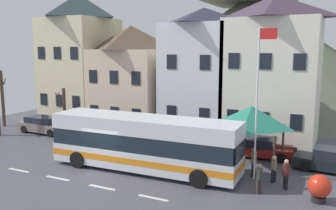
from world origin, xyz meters
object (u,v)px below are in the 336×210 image
bus_shelter (252,117)px  pedestrian_01 (274,169)px  parked_car_01 (44,125)px  parked_car_03 (116,132)px  pedestrian_02 (254,161)px  townhouse_03 (273,70)px  parked_car_00 (259,147)px  flagpole (258,95)px  townhouse_02 (203,72)px  public_bench (285,153)px  pedestrian_03 (286,173)px  pedestrian_00 (259,178)px  bare_tree_01 (64,113)px  harbour_buoy (319,187)px  transit_bus (144,144)px  bare_tree_00 (2,97)px  hilltop_castle (250,46)px  townhouse_01 (132,77)px  townhouse_00 (80,58)px

bus_shelter → pedestrian_01: bearing=-52.4°
parked_car_01 → parked_car_03: (6.69, 0.87, -0.06)m
pedestrian_02 → townhouse_03: bearing=94.3°
pedestrian_02 → parked_car_03: bearing=163.1°
parked_car_00 → flagpole: 5.90m
pedestrian_01 → flagpole: (-1.00, 0.12, 3.91)m
townhouse_02 → public_bench: (7.45, -4.78, -4.71)m
pedestrian_03 → flagpole: (-1.70, 0.71, 3.85)m
townhouse_02 → public_bench: townhouse_02 is taller
bus_shelter → flagpole: 2.90m
townhouse_03 → parked_car_00: size_ratio=2.49×
parked_car_01 → public_bench: parked_car_01 is taller
pedestrian_00 → public_bench: pedestrian_00 is taller
bus_shelter → parked_car_01: size_ratio=0.80×
bus_shelter → flagpole: flagpole is taller
parked_car_00 → bare_tree_01: size_ratio=1.08×
pedestrian_01 → harbour_buoy: size_ratio=1.12×
transit_bus → parked_car_03: bearing=134.7°
townhouse_02 → pedestrian_00: bearing=-56.9°
pedestrian_03 → bare_tree_00: size_ratio=0.29×
pedestrian_02 → bare_tree_00: bare_tree_00 is taller
bare_tree_00 → public_bench: bearing=1.8°
hilltop_castle → bare_tree_01: hilltop_castle is taller
townhouse_01 → parked_car_03: 6.25m
townhouse_01 → public_bench: size_ratio=6.11×
pedestrian_01 → hilltop_castle: bearing=106.3°
townhouse_02 → bare_tree_00: townhouse_02 is taller
townhouse_01 → townhouse_02: 6.74m
pedestrian_02 → flagpole: (0.20, -0.40, 3.83)m
parked_car_03 → pedestrian_00: 13.82m
pedestrian_00 → pedestrian_03: pedestrian_03 is taller
transit_bus → bus_shelter: bus_shelter is taller
transit_bus → parked_car_01: 13.22m
pedestrian_02 → pedestrian_03: size_ratio=1.06×
hilltop_castle → pedestrian_00: (8.05, -30.71, -6.65)m
pedestrian_02 → bare_tree_00: size_ratio=0.31×
hilltop_castle → bus_shelter: size_ratio=11.07×
townhouse_00 → pedestrian_02: (19.07, -8.56, -5.27)m
transit_bus → pedestrian_02: bearing=15.4°
townhouse_03 → townhouse_02: bearing=177.1°
bus_shelter → parked_car_03: bus_shelter is taller
pedestrian_01 → townhouse_03: bearing=101.7°
flagpole → bare_tree_00: (-23.90, 3.46, -1.99)m
flagpole → bare_tree_00: 24.23m
public_bench → flagpole: bearing=-102.3°
townhouse_02 → public_bench: 10.03m
townhouse_01 → pedestrian_03: (14.92, -9.33, -3.72)m
pedestrian_03 → harbour_buoy: pedestrian_03 is taller
townhouse_03 → parked_car_03: 12.99m
bare_tree_00 → townhouse_03: bearing=12.8°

